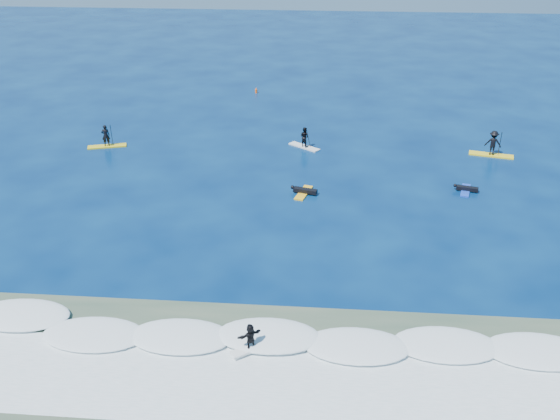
# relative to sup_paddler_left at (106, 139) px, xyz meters

# --- Properties ---
(ground) EXTENTS (160.00, 160.00, 0.00)m
(ground) POSITION_rel_sup_paddler_left_xyz_m (14.33, -13.04, -0.66)
(ground) COLOR #031943
(ground) RESTS_ON ground
(shallow_water) EXTENTS (90.00, 13.00, 0.01)m
(shallow_water) POSITION_rel_sup_paddler_left_xyz_m (14.33, -27.04, -0.66)
(shallow_water) COLOR #364A3A
(shallow_water) RESTS_ON ground
(breaking_wave) EXTENTS (40.00, 6.00, 0.30)m
(breaking_wave) POSITION_rel_sup_paddler_left_xyz_m (14.33, -23.04, -0.66)
(breaking_wave) COLOR white
(breaking_wave) RESTS_ON ground
(whitewater) EXTENTS (34.00, 5.00, 0.02)m
(whitewater) POSITION_rel_sup_paddler_left_xyz_m (14.33, -26.04, -0.66)
(whitewater) COLOR silver
(whitewater) RESTS_ON ground
(sup_paddler_left) EXTENTS (3.12, 1.59, 2.13)m
(sup_paddler_left) POSITION_rel_sup_paddler_left_xyz_m (0.00, 0.00, 0.00)
(sup_paddler_left) COLOR yellow
(sup_paddler_left) RESTS_ON ground
(sup_paddler_center) EXTENTS (2.62, 2.21, 1.94)m
(sup_paddler_center) POSITION_rel_sup_paddler_left_xyz_m (15.85, 1.17, 0.06)
(sup_paddler_center) COLOR silver
(sup_paddler_center) RESTS_ON ground
(sup_paddler_right) EXTENTS (3.44, 1.57, 2.34)m
(sup_paddler_right) POSITION_rel_sup_paddler_left_xyz_m (30.44, 0.60, 0.25)
(sup_paddler_right) COLOR yellow
(sup_paddler_right) RESTS_ON ground
(prone_paddler_near) EXTENTS (1.85, 2.42, 0.49)m
(prone_paddler_near) POSITION_rel_sup_paddler_left_xyz_m (16.22, -7.48, -0.50)
(prone_paddler_near) COLOR yellow
(prone_paddler_near) RESTS_ON ground
(prone_paddler_far) EXTENTS (1.67, 2.18, 0.44)m
(prone_paddler_far) POSITION_rel_sup_paddler_left_xyz_m (27.26, -6.20, -0.51)
(prone_paddler_far) COLOR blue
(prone_paddler_far) RESTS_ON ground
(wave_surfer) EXTENTS (1.81, 1.48, 1.34)m
(wave_surfer) POSITION_rel_sup_paddler_left_xyz_m (14.64, -24.10, 0.11)
(wave_surfer) COLOR white
(wave_surfer) RESTS_ON breaking_wave
(marker_buoy) EXTENTS (0.24, 0.24, 0.59)m
(marker_buoy) POSITION_rel_sup_paddler_left_xyz_m (10.23, 16.05, -0.41)
(marker_buoy) COLOR #F35515
(marker_buoy) RESTS_ON ground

